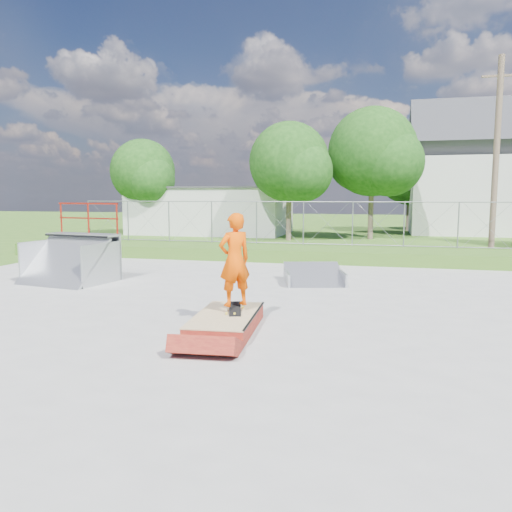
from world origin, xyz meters
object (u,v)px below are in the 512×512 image
Objects in this scene: grind_box at (226,323)px; skater at (235,264)px; flat_bank_ramp at (314,276)px; quarter_pipe at (67,244)px.

skater is at bearing 61.55° from grind_box.
grind_box is 1.12m from skater.
flat_bank_ramp is at bearing -142.44° from skater.
skater is (6.11, -3.61, 0.10)m from quarter_pipe.
flat_bank_ramp is 5.35m from skater.
quarter_pipe is at bearing -74.03° from skater.
skater is (-0.82, -5.19, 1.01)m from flat_bank_ramp.
flat_bank_ramp is at bearing 75.50° from grind_box.
flat_bank_ramp reaches higher than grind_box.
grind_box is 1.34× the size of flat_bank_ramp.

